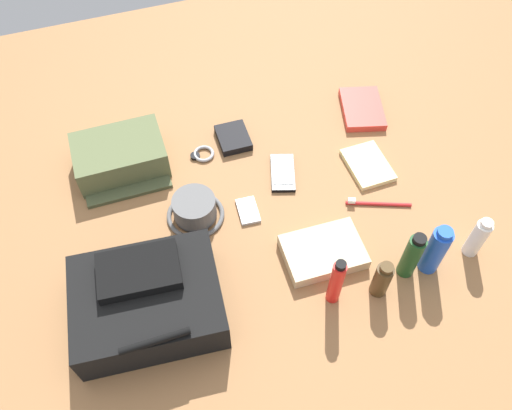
# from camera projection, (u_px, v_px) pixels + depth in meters

# --- Properties ---
(ground_plane) EXTENTS (2.64, 2.02, 0.02)m
(ground_plane) POSITION_uv_depth(u_px,v_px,m) (256.00, 216.00, 1.44)
(ground_plane) COLOR #93643C
(ground_plane) RESTS_ON ground
(backpack) EXTENTS (0.36, 0.29, 0.14)m
(backpack) POSITION_uv_depth(u_px,v_px,m) (148.00, 300.00, 1.22)
(backpack) COLOR black
(backpack) RESTS_ON ground_plane
(toiletry_pouch) EXTENTS (0.25, 0.21, 0.09)m
(toiletry_pouch) POSITION_uv_depth(u_px,v_px,m) (121.00, 157.00, 1.49)
(toiletry_pouch) COLOR #56603D
(toiletry_pouch) RESTS_ON ground_plane
(bucket_hat) EXTENTS (0.16, 0.16, 0.07)m
(bucket_hat) POSITION_uv_depth(u_px,v_px,m) (195.00, 210.00, 1.40)
(bucket_hat) COLOR #5F5F5F
(bucket_hat) RESTS_ON ground_plane
(toothpaste_tube) EXTENTS (0.04, 0.04, 0.14)m
(toothpaste_tube) POSITION_uv_depth(u_px,v_px,m) (478.00, 238.00, 1.31)
(toothpaste_tube) COLOR white
(toothpaste_tube) RESTS_ON ground_plane
(deodorant_spray) EXTENTS (0.05, 0.05, 0.16)m
(deodorant_spray) POSITION_uv_depth(u_px,v_px,m) (436.00, 250.00, 1.27)
(deodorant_spray) COLOR blue
(deodorant_spray) RESTS_ON ground_plane
(shampoo_bottle) EXTENTS (0.04, 0.04, 0.16)m
(shampoo_bottle) POSITION_uv_depth(u_px,v_px,m) (412.00, 256.00, 1.27)
(shampoo_bottle) COLOR #19471E
(shampoo_bottle) RESTS_ON ground_plane
(cologne_bottle) EXTENTS (0.04, 0.04, 0.12)m
(cologne_bottle) POSITION_uv_depth(u_px,v_px,m) (382.00, 279.00, 1.25)
(cologne_bottle) COLOR #473319
(cologne_bottle) RESTS_ON ground_plane
(sunscreen_spray) EXTENTS (0.03, 0.03, 0.17)m
(sunscreen_spray) POSITION_uv_depth(u_px,v_px,m) (336.00, 282.00, 1.22)
(sunscreen_spray) COLOR red
(sunscreen_spray) RESTS_ON ground_plane
(paperback_novel) EXTENTS (0.16, 0.20, 0.02)m
(paperback_novel) POSITION_uv_depth(u_px,v_px,m) (362.00, 109.00, 1.64)
(paperback_novel) COLOR red
(paperback_novel) RESTS_ON ground_plane
(cell_phone) EXTENTS (0.10, 0.14, 0.01)m
(cell_phone) POSITION_uv_depth(u_px,v_px,m) (283.00, 173.00, 1.50)
(cell_phone) COLOR black
(cell_phone) RESTS_ON ground_plane
(media_player) EXTENTS (0.06, 0.09, 0.01)m
(media_player) POSITION_uv_depth(u_px,v_px,m) (248.00, 211.00, 1.43)
(media_player) COLOR #B7B7BC
(media_player) RESTS_ON ground_plane
(wristwatch) EXTENTS (0.07, 0.06, 0.01)m
(wristwatch) POSITION_uv_depth(u_px,v_px,m) (203.00, 154.00, 1.54)
(wristwatch) COLOR #99999E
(wristwatch) RESTS_ON ground_plane
(toothbrush) EXTENTS (0.17, 0.07, 0.02)m
(toothbrush) POSITION_uv_depth(u_px,v_px,m) (375.00, 203.00, 1.44)
(toothbrush) COLOR red
(toothbrush) RESTS_ON ground_plane
(wallet) EXTENTS (0.09, 0.11, 0.02)m
(wallet) POSITION_uv_depth(u_px,v_px,m) (233.00, 138.00, 1.57)
(wallet) COLOR black
(wallet) RESTS_ON ground_plane
(notepad) EXTENTS (0.11, 0.15, 0.02)m
(notepad) POSITION_uv_depth(u_px,v_px,m) (368.00, 165.00, 1.52)
(notepad) COLOR beige
(notepad) RESTS_ON ground_plane
(folded_towel) EXTENTS (0.20, 0.15, 0.04)m
(folded_towel) POSITION_uv_depth(u_px,v_px,m) (323.00, 252.00, 1.34)
(folded_towel) COLOR #C6B289
(folded_towel) RESTS_ON ground_plane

